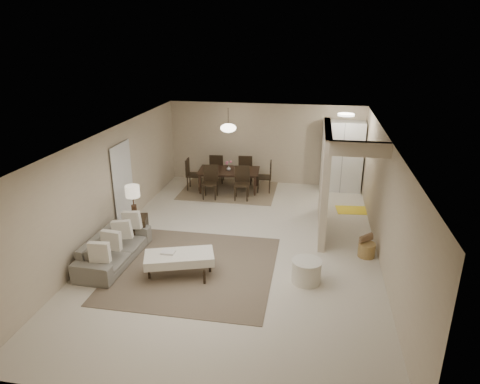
% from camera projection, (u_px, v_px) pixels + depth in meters
% --- Properties ---
extents(floor, '(9.00, 9.00, 0.00)m').
position_uv_depth(floor, '(240.00, 246.00, 9.61)').
color(floor, beige).
rests_on(floor, ground).
extents(ceiling, '(9.00, 9.00, 0.00)m').
position_uv_depth(ceiling, '(240.00, 137.00, 8.74)').
color(ceiling, white).
rests_on(ceiling, back_wall).
extents(back_wall, '(6.00, 0.00, 6.00)m').
position_uv_depth(back_wall, '(265.00, 144.00, 13.33)').
color(back_wall, '#C0AC91').
rests_on(back_wall, floor).
extents(left_wall, '(0.00, 9.00, 9.00)m').
position_uv_depth(left_wall, '(109.00, 186.00, 9.66)').
color(left_wall, '#C0AC91').
rests_on(left_wall, floor).
extents(right_wall, '(0.00, 9.00, 9.00)m').
position_uv_depth(right_wall, '(385.00, 203.00, 8.68)').
color(right_wall, '#C0AC91').
rests_on(right_wall, floor).
extents(partition, '(0.15, 2.50, 2.50)m').
position_uv_depth(partition, '(324.00, 180.00, 10.03)').
color(partition, '#C0AC91').
rests_on(partition, floor).
extents(doorway, '(0.04, 0.90, 2.04)m').
position_uv_depth(doorway, '(123.00, 187.00, 10.29)').
color(doorway, black).
rests_on(doorway, floor).
extents(pantry_cabinet, '(1.20, 0.55, 2.10)m').
position_uv_depth(pantry_cabinet, '(342.00, 157.00, 12.69)').
color(pantry_cabinet, white).
rests_on(pantry_cabinet, floor).
extents(flush_light, '(0.44, 0.44, 0.05)m').
position_uv_depth(flush_light, '(346.00, 115.00, 11.33)').
color(flush_light, white).
rests_on(flush_light, ceiling).
extents(living_rug, '(3.20, 3.20, 0.01)m').
position_uv_depth(living_rug, '(194.00, 268.00, 8.68)').
color(living_rug, brown).
rests_on(living_rug, floor).
extents(sofa, '(2.06, 0.87, 0.59)m').
position_uv_depth(sofa, '(114.00, 249.00, 8.86)').
color(sofa, slate).
rests_on(sofa, floor).
extents(ottoman_bench, '(1.45, 0.99, 0.48)m').
position_uv_depth(ottoman_bench, '(179.00, 258.00, 8.30)').
color(ottoman_bench, silver).
rests_on(ottoman_bench, living_rug).
extents(side_table, '(0.62, 0.62, 0.56)m').
position_uv_depth(side_table, '(136.00, 229.00, 9.80)').
color(side_table, black).
rests_on(side_table, floor).
extents(table_lamp, '(0.32, 0.32, 0.76)m').
position_uv_depth(table_lamp, '(133.00, 194.00, 9.50)').
color(table_lamp, '#422B1C').
rests_on(table_lamp, side_table).
extents(round_pouf, '(0.58, 0.58, 0.45)m').
position_uv_depth(round_pouf, '(306.00, 271.00, 8.15)').
color(round_pouf, silver).
rests_on(round_pouf, floor).
extents(wicker_basket, '(0.42, 0.42, 0.31)m').
position_uv_depth(wicker_basket, '(367.00, 250.00, 9.11)').
color(wicker_basket, olive).
rests_on(wicker_basket, floor).
extents(dining_rug, '(2.80, 2.10, 0.01)m').
position_uv_depth(dining_rug, '(229.00, 190.00, 13.00)').
color(dining_rug, '#877154').
rests_on(dining_rug, floor).
extents(dining_table, '(1.88, 1.14, 0.64)m').
position_uv_depth(dining_table, '(229.00, 180.00, 12.89)').
color(dining_table, black).
rests_on(dining_table, dining_rug).
extents(dining_chairs, '(2.57, 1.94, 0.95)m').
position_uv_depth(dining_chairs, '(229.00, 176.00, 12.84)').
color(dining_chairs, black).
rests_on(dining_chairs, dining_rug).
extents(vase, '(0.14, 0.14, 0.14)m').
position_uv_depth(vase, '(229.00, 168.00, 12.76)').
color(vase, silver).
rests_on(vase, dining_table).
extents(yellow_mat, '(1.02, 0.68, 0.01)m').
position_uv_depth(yellow_mat, '(355.00, 210.00, 11.53)').
color(yellow_mat, yellow).
rests_on(yellow_mat, floor).
extents(pendant_light, '(0.46, 0.46, 0.71)m').
position_uv_depth(pendant_light, '(228.00, 128.00, 12.33)').
color(pendant_light, '#422B1C').
rests_on(pendant_light, ceiling).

